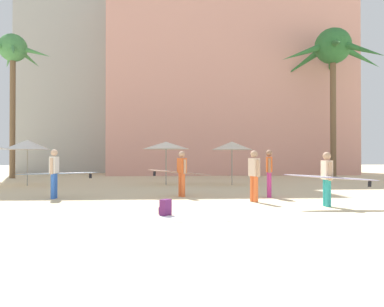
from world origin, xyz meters
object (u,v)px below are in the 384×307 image
palm_tree_far_left (333,53)px  person_far_left (55,172)px  cafe_umbrella_2 (166,145)px  person_near_right (182,172)px  cafe_umbrella_3 (27,145)px  person_far_right (254,174)px  beach_towel (195,218)px  cafe_umbrella_1 (232,146)px  palm_tree_left (13,57)px  person_mid_left (269,171)px  person_mid_center (329,177)px  backpack (165,208)px

palm_tree_far_left → person_far_left: bearing=-143.1°
cafe_umbrella_2 → person_near_right: bearing=-84.0°
palm_tree_far_left → person_far_left: (-16.46, -12.36, -8.37)m
person_far_left → cafe_umbrella_3: bearing=-56.9°
person_far_right → person_far_left: bearing=-31.6°
beach_towel → cafe_umbrella_1: bearing=74.7°
palm_tree_far_left → person_near_right: 18.86m
person_near_right → person_far_right: bearing=-63.9°
palm_tree_left → person_mid_left: 20.97m
person_far_left → person_mid_left: size_ratio=1.76×
palm_tree_left → person_mid_left: bearing=-41.1°
person_far_left → person_near_right: size_ratio=1.16×
palm_tree_far_left → person_far_right: bearing=-124.2°
person_mid_center → person_near_right: (-4.30, 3.23, 0.02)m
person_far_right → person_near_right: bearing=-57.3°
beach_towel → person_mid_center: 4.62m
backpack → beach_towel: bearing=179.3°
person_mid_left → person_far_left: bearing=-168.2°
palm_tree_far_left → cafe_umbrella_1: size_ratio=4.76×
beach_towel → person_far_left: person_far_left is taller
cafe_umbrella_3 → person_far_left: bearing=-61.2°
palm_tree_far_left → person_mid_left: (-8.57, -12.62, -8.34)m
palm_tree_far_left → cafe_umbrella_2: size_ratio=4.37×
beach_towel → person_far_left: 6.72m
cafe_umbrella_1 → cafe_umbrella_3: bearing=178.6°
cafe_umbrella_1 → person_near_right: size_ratio=0.87×
backpack → cafe_umbrella_1: bearing=-75.3°
palm_tree_far_left → person_mid_left: bearing=-124.2°
palm_tree_far_left → cafe_umbrella_1: (-8.88, -6.70, -7.20)m
beach_towel → person_far_right: 3.94m
cafe_umbrella_1 → person_mid_left: bearing=-87.0°
cafe_umbrella_3 → person_mid_left: cafe_umbrella_3 is taller
person_far_left → person_mid_center: bearing=166.1°
backpack → person_mid_center: bearing=-131.5°
palm_tree_far_left → person_far_right: palm_tree_far_left is taller
cafe_umbrella_3 → person_far_left: size_ratio=0.77×
palm_tree_far_left → beach_towel: bearing=-124.5°
cafe_umbrella_2 → person_far_right: cafe_umbrella_2 is taller
cafe_umbrella_2 → beach_towel: bearing=-86.2°
person_mid_center → person_far_left: person_far_left is taller
person_near_right → person_mid_left: (3.26, -0.55, 0.05)m
palm_tree_left → cafe_umbrella_1: size_ratio=4.36×
person_mid_left → person_far_right: (-0.90, -1.31, -0.03)m
palm_tree_far_left → person_mid_center: palm_tree_far_left is taller
person_mid_left → person_mid_center: bearing=-55.0°
cafe_umbrella_3 → person_near_right: cafe_umbrella_3 is taller
cafe_umbrella_2 → person_mid_left: 7.47m
person_far_left → person_far_right: bearing=171.7°
palm_tree_left → person_far_left: size_ratio=3.27×
cafe_umbrella_1 → person_mid_left: cafe_umbrella_1 is taller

